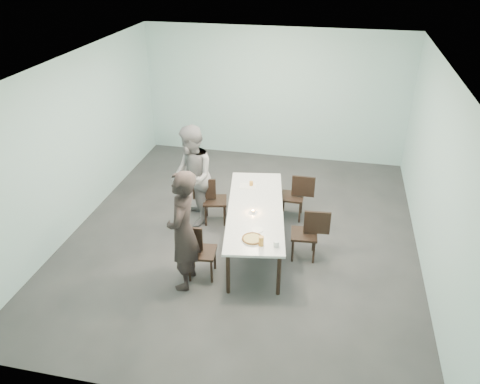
% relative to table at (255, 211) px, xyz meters
% --- Properties ---
extents(ground, '(7.00, 7.00, 0.00)m').
position_rel_table_xyz_m(ground, '(-0.27, 0.33, -0.69)').
color(ground, '#333335').
rests_on(ground, ground).
extents(room_shell, '(6.02, 7.02, 3.01)m').
position_rel_table_xyz_m(room_shell, '(-0.27, 0.33, 1.33)').
color(room_shell, '#ABD7D8').
rests_on(room_shell, ground).
extents(table, '(1.31, 2.71, 0.75)m').
position_rel_table_xyz_m(table, '(0.00, 0.00, 0.00)').
color(table, white).
rests_on(table, ground).
extents(chair_near_left, '(0.63, 0.46, 0.87)m').
position_rel_table_xyz_m(chair_near_left, '(-0.74, -0.95, -0.19)').
color(chair_near_left, black).
rests_on(chair_near_left, ground).
extents(chair_far_left, '(0.65, 0.50, 0.87)m').
position_rel_table_xyz_m(chair_far_left, '(-0.94, 0.62, -0.19)').
color(chair_far_left, black).
rests_on(chair_far_left, ground).
extents(chair_near_right, '(0.63, 0.45, 0.87)m').
position_rel_table_xyz_m(chair_near_right, '(0.91, -0.11, -0.19)').
color(chair_near_right, black).
rests_on(chair_near_right, ground).
extents(chair_far_right, '(0.61, 0.42, 0.87)m').
position_rel_table_xyz_m(chair_far_right, '(0.58, 1.08, -0.19)').
color(chair_far_right, black).
rests_on(chair_far_right, ground).
extents(diner_near, '(0.49, 0.72, 1.90)m').
position_rel_table_xyz_m(diner_near, '(-0.85, -1.18, 0.25)').
color(diner_near, black).
rests_on(diner_near, ground).
extents(diner_far, '(1.04, 1.12, 1.86)m').
position_rel_table_xyz_m(diner_far, '(-1.25, 0.56, 0.24)').
color(diner_far, gray).
rests_on(diner_far, ground).
extents(pizza, '(0.34, 0.34, 0.04)m').
position_rel_table_xyz_m(pizza, '(0.12, -0.91, 0.08)').
color(pizza, white).
rests_on(pizza, table).
extents(side_plate, '(0.18, 0.18, 0.01)m').
position_rel_table_xyz_m(side_plate, '(0.15, -0.63, 0.06)').
color(side_plate, white).
rests_on(side_plate, table).
extents(beer_glass, '(0.08, 0.08, 0.15)m').
position_rel_table_xyz_m(beer_glass, '(0.27, -1.02, 0.13)').
color(beer_glass, orange).
rests_on(beer_glass, table).
extents(water_tumbler, '(0.08, 0.08, 0.09)m').
position_rel_table_xyz_m(water_tumbler, '(0.49, -1.00, 0.10)').
color(water_tumbler, silver).
rests_on(water_tumbler, table).
extents(tealight, '(0.06, 0.06, 0.05)m').
position_rel_table_xyz_m(tealight, '(-0.01, -0.15, 0.08)').
color(tealight, silver).
rests_on(tealight, table).
extents(amber_tumbler, '(0.07, 0.07, 0.08)m').
position_rel_table_xyz_m(amber_tumbler, '(-0.22, 0.77, 0.10)').
color(amber_tumbler, orange).
rests_on(amber_tumbler, table).
extents(menu, '(0.33, 0.27, 0.01)m').
position_rel_table_xyz_m(menu, '(-0.27, 0.73, 0.06)').
color(menu, silver).
rests_on(menu, table).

